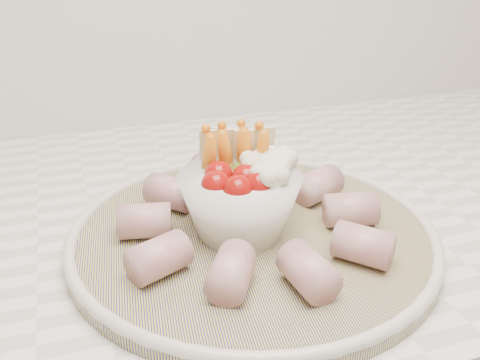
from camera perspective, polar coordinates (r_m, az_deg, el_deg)
name	(u,v)px	position (r m, az deg, el deg)	size (l,w,h in m)	color
serving_platter	(253,233)	(0.55, 1.36, -5.71)	(0.41, 0.41, 0.02)	navy
veggie_bowl	(242,195)	(0.53, 0.26, -1.60)	(0.12, 0.12, 0.10)	white
cured_meat_rolls	(252,215)	(0.54, 1.32, -3.75)	(0.27, 0.28, 0.04)	#A34A58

